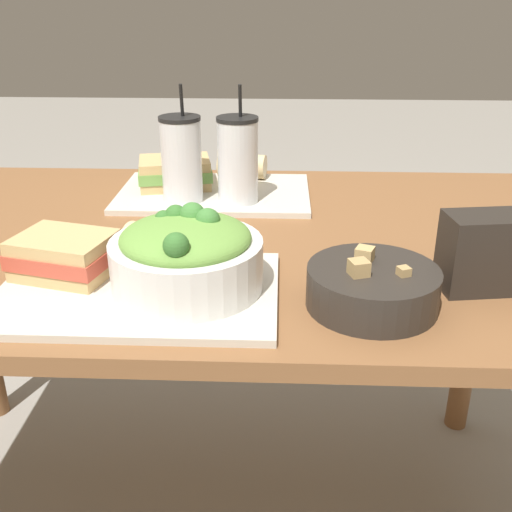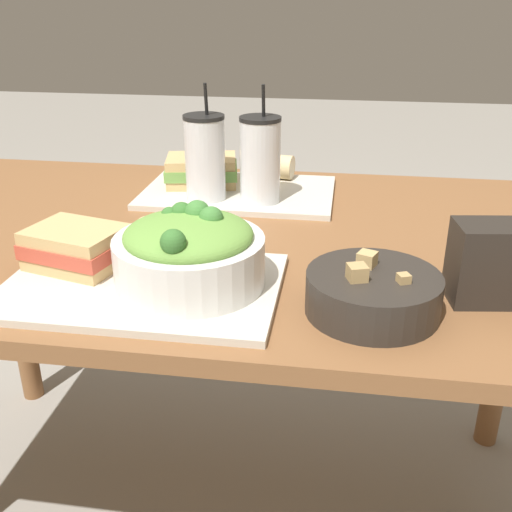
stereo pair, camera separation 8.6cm
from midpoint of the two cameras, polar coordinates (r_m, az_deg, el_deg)
dining_table at (r=1.19m, az=-1.85°, el=-1.77°), size 1.48×0.86×0.74m
tray_near at (r=0.93m, az=-8.19°, el=-2.90°), size 0.42×0.28×0.01m
tray_far at (r=1.35m, az=0.17°, el=6.05°), size 0.42×0.28×0.01m
salad_bowl at (r=0.89m, az=-3.66°, el=0.42°), size 0.23×0.23×0.12m
soup_bowl at (r=0.87m, az=13.87°, el=-3.41°), size 0.19×0.19×0.08m
sandwich_near at (r=0.99m, az=-14.41°, el=0.78°), size 0.17×0.15×0.06m
baguette_near at (r=1.00m, az=-5.67°, el=1.46°), size 0.14×0.11×0.06m
sandwich_far at (r=1.38m, az=-3.43°, el=8.11°), size 0.18×0.15×0.06m
baguette_far at (r=1.43m, az=3.14°, el=8.53°), size 0.12×0.07×0.06m
drink_cup_dark at (r=1.27m, az=-2.93°, el=9.07°), size 0.09×0.09×0.24m
drink_cup_red at (r=1.25m, az=2.39°, el=8.86°), size 0.09×0.09×0.24m
chip_bag at (r=0.95m, az=24.31°, el=-0.68°), size 0.14×0.09×0.12m
napkin_folded at (r=1.14m, az=-3.77°, el=2.23°), size 0.16×0.11×0.00m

